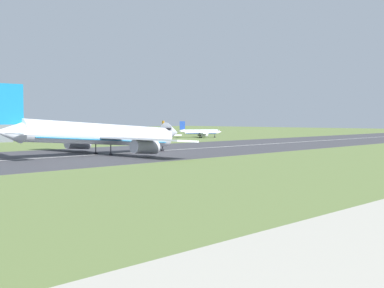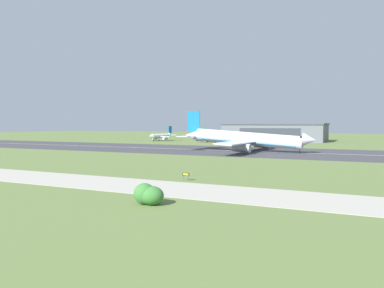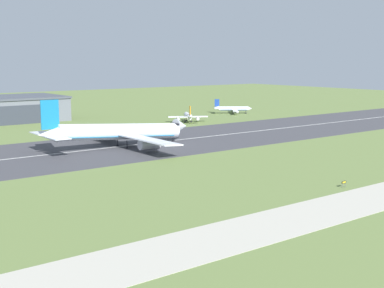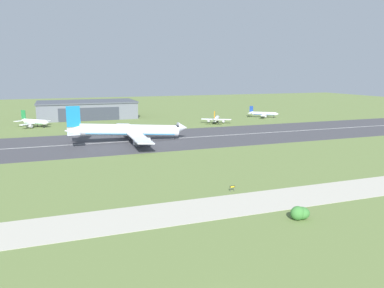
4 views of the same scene
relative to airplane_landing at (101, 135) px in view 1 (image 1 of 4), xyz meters
The scene contains 6 objects.
ground_plane 60.79m from the airplane_landing, 99.85° to the right, with size 733.28×733.28×0.00m, color olive.
runway_strip 11.57m from the airplane_landing, behind, with size 493.28×53.68×0.06m, color #3D3D42.
runway_centreline 11.55m from the airplane_landing, behind, with size 443.95×0.70×0.01m, color silver.
airplane_landing is the anchor object (origin of this frame).
airplane_parked_west 73.02m from the airplane_landing, 35.33° to the left, with size 17.15×18.35×8.05m.
airplane_parked_far_east 117.88m from the airplane_landing, 30.14° to the left, with size 19.25×18.69×7.54m.
Camera 1 is at (-69.87, 15.43, 9.17)m, focal length 50.00 mm.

